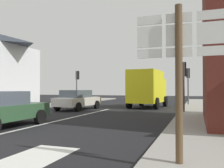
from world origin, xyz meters
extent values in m
plane|color=black|center=(0.00, 10.00, 0.00)|extent=(80.00, 80.00, 0.00)
cube|color=gray|center=(6.55, 8.00, 0.07)|extent=(2.41, 44.00, 0.14)
cube|color=gray|center=(-6.55, 8.00, 0.07)|extent=(2.41, 44.00, 0.14)
cube|color=silver|center=(0.00, 6.00, 0.01)|extent=(0.16, 12.00, 0.01)
cube|color=silver|center=(2.94, -1.00, 0.01)|extent=(1.20, 2.20, 0.01)
cube|color=silver|center=(-12.61, 15.92, 0.35)|extent=(4.81, 1.20, 0.70)
cube|color=#2D5133|center=(-1.05, 2.23, 0.62)|extent=(1.75, 4.20, 0.60)
cylinder|color=black|center=(-1.93, 3.58, 0.32)|extent=(0.22, 0.64, 0.64)
cylinder|color=black|center=(-0.18, 3.58, 0.32)|extent=(0.22, 0.64, 0.64)
cube|color=beige|center=(-2.08, 10.97, 0.62)|extent=(2.16, 4.35, 0.60)
cube|color=#47515B|center=(-2.11, 10.72, 1.19)|extent=(1.75, 2.24, 0.55)
cylinder|color=black|center=(-2.82, 12.40, 0.32)|extent=(0.28, 0.66, 0.64)
cylinder|color=black|center=(-1.08, 12.23, 0.32)|extent=(0.28, 0.66, 0.64)
cylinder|color=black|center=(-3.09, 9.71, 0.32)|extent=(0.28, 0.66, 0.64)
cylinder|color=black|center=(-1.35, 9.54, 0.32)|extent=(0.28, 0.66, 0.64)
cube|color=yellow|center=(2.46, 14.14, 1.75)|extent=(2.47, 3.85, 2.60)
cube|color=yellow|center=(2.65, 16.63, 1.45)|extent=(2.18, 1.45, 2.00)
cube|color=#47515B|center=(2.65, 16.68, 2.25)|extent=(1.76, 0.23, 0.70)
cylinder|color=black|center=(1.55, 16.66, 0.45)|extent=(0.35, 0.92, 0.90)
cylinder|color=black|center=(3.74, 16.50, 0.45)|extent=(0.35, 0.92, 0.90)
cylinder|color=black|center=(1.30, 13.27, 0.45)|extent=(0.35, 0.92, 0.90)
cylinder|color=black|center=(3.49, 13.11, 0.45)|extent=(0.35, 0.92, 0.90)
cylinder|color=brown|center=(6.11, -0.82, 1.60)|extent=(0.14, 0.14, 3.20)
cube|color=white|center=(5.53, -0.77, 2.96)|extent=(0.50, 0.03, 0.18)
cube|color=black|center=(5.53, -0.75, 2.96)|extent=(0.43, 0.01, 0.13)
cube|color=white|center=(5.53, -0.77, 2.62)|extent=(0.50, 0.03, 0.42)
cube|color=black|center=(5.53, -0.75, 2.62)|extent=(0.43, 0.01, 0.32)
cube|color=white|center=(5.53, -0.77, 2.28)|extent=(0.50, 0.03, 0.18)
cube|color=black|center=(5.53, -0.75, 2.28)|extent=(0.43, 0.01, 0.13)
cube|color=white|center=(6.11, -0.77, 2.96)|extent=(0.50, 0.03, 0.18)
cube|color=black|center=(6.11, -0.75, 2.96)|extent=(0.43, 0.01, 0.13)
cube|color=white|center=(6.11, -0.77, 2.62)|extent=(0.50, 0.03, 0.42)
cube|color=black|center=(6.11, -0.75, 2.62)|extent=(0.43, 0.01, 0.32)
cube|color=white|center=(6.11, -0.77, 2.28)|extent=(0.50, 0.03, 0.18)
cube|color=black|center=(6.11, -0.75, 2.28)|extent=(0.43, 0.01, 0.13)
cube|color=white|center=(6.69, -0.77, 2.96)|extent=(0.50, 0.03, 0.18)
cube|color=black|center=(6.69, -0.75, 2.96)|extent=(0.43, 0.01, 0.13)
cube|color=white|center=(6.69, -0.77, 2.62)|extent=(0.50, 0.03, 0.42)
cube|color=black|center=(6.69, -0.75, 2.62)|extent=(0.43, 0.01, 0.32)
cube|color=white|center=(6.69, -0.77, 2.28)|extent=(0.50, 0.03, 0.18)
cube|color=black|center=(6.69, -0.75, 2.28)|extent=(0.43, 0.01, 0.13)
cylinder|color=#47474C|center=(-5.64, 17.61, 1.73)|extent=(0.12, 0.12, 3.47)
cube|color=black|center=(-5.64, 17.81, 3.02)|extent=(0.30, 0.28, 0.90)
sphere|color=red|center=(-5.64, 17.95, 3.29)|extent=(0.18, 0.18, 0.18)
sphere|color=#3C2303|center=(-5.64, 17.95, 3.01)|extent=(0.18, 0.18, 0.18)
sphere|color=black|center=(-5.64, 17.95, 2.73)|extent=(0.18, 0.18, 0.18)
cylinder|color=#47474C|center=(5.64, 10.23, 1.62)|extent=(0.12, 0.12, 3.25)
cube|color=black|center=(5.64, 10.43, 2.80)|extent=(0.30, 0.28, 0.90)
sphere|color=red|center=(5.64, 10.57, 3.07)|extent=(0.18, 0.18, 0.18)
sphere|color=#3C2303|center=(5.64, 10.57, 2.79)|extent=(0.18, 0.18, 0.18)
sphere|color=black|center=(5.64, 10.57, 2.51)|extent=(0.18, 0.18, 0.18)
cylinder|color=#47474C|center=(5.64, 18.08, 1.74)|extent=(0.12, 0.12, 3.48)
cube|color=black|center=(5.64, 18.28, 3.03)|extent=(0.30, 0.28, 0.90)
sphere|color=red|center=(5.64, 18.42, 3.30)|extent=(0.18, 0.18, 0.18)
sphere|color=#3C2303|center=(5.64, 18.42, 3.02)|extent=(0.18, 0.18, 0.18)
sphere|color=black|center=(5.64, 18.42, 2.74)|extent=(0.18, 0.18, 0.18)
camera|label=1|loc=(6.44, -5.71, 1.57)|focal=39.40mm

